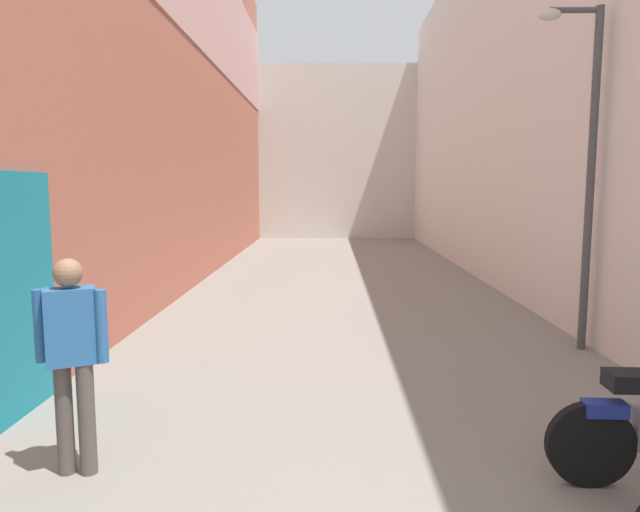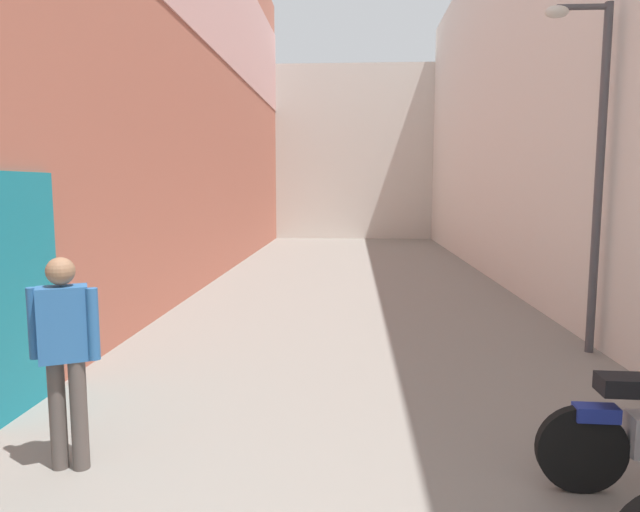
# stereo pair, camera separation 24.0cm
# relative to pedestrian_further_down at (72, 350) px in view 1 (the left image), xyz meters

# --- Properties ---
(ground_plane) EXTENTS (39.26, 39.26, 0.00)m
(ground_plane) POSITION_rel_pedestrian_further_down_xyz_m (2.11, 5.16, -0.92)
(ground_plane) COLOR gray
(building_left) EXTENTS (0.45, 23.26, 8.94)m
(building_left) POSITION_rel_pedestrian_further_down_xyz_m (-1.18, 7.12, 3.60)
(building_left) COLOR #B76651
(building_left) RESTS_ON ground
(building_right) EXTENTS (0.45, 23.26, 7.99)m
(building_right) POSITION_rel_pedestrian_further_down_xyz_m (5.39, 7.16, 3.08)
(building_right) COLOR silver
(building_right) RESTS_ON ground
(building_far_end) EXTENTS (9.18, 2.00, 6.81)m
(building_far_end) POSITION_rel_pedestrian_further_down_xyz_m (2.11, 19.79, 2.49)
(building_far_end) COLOR beige
(building_far_end) RESTS_ON ground
(pedestrian_further_down) EXTENTS (0.52, 0.33, 1.57)m
(pedestrian_further_down) POSITION_rel_pedestrian_further_down_xyz_m (0.00, 0.00, 0.00)
(pedestrian_further_down) COLOR #564C47
(pedestrian_further_down) RESTS_ON ground
(street_lamp) EXTENTS (0.79, 0.18, 4.21)m
(street_lamp) POSITION_rel_pedestrian_further_down_xyz_m (4.95, 3.25, 1.57)
(street_lamp) COLOR #47474C
(street_lamp) RESTS_ON ground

